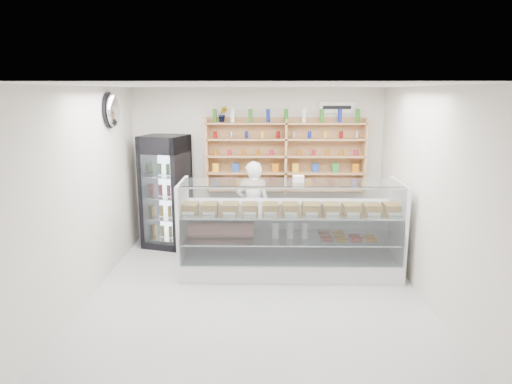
{
  "coord_description": "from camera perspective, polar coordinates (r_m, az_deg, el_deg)",
  "views": [
    {
      "loc": [
        0.08,
        -5.73,
        2.73
      ],
      "look_at": [
        -0.01,
        0.9,
        1.26
      ],
      "focal_mm": 32.0,
      "sensor_mm": 36.0,
      "label": 1
    }
  ],
  "objects": [
    {
      "name": "potted_plant",
      "position": [
        8.11,
        -4.19,
        9.68
      ],
      "size": [
        0.17,
        0.15,
        0.28
      ],
      "primitive_type": "imported",
      "rotation": [
        0.0,
        0.0,
        0.15
      ],
      "color": "#1E6626",
      "rests_on": "wall_shelving"
    },
    {
      "name": "room",
      "position": [
        5.88,
        -0.02,
        -0.58
      ],
      "size": [
        5.0,
        5.0,
        5.0
      ],
      "color": "silver",
      "rests_on": "ground"
    },
    {
      "name": "wall_shelving",
      "position": [
        8.16,
        3.72,
        4.47
      ],
      "size": [
        2.84,
        0.28,
        1.33
      ],
      "color": "tan",
      "rests_on": "back_wall"
    },
    {
      "name": "display_counter",
      "position": [
        7.04,
        4.2,
        -7.01
      ],
      "size": [
        3.29,
        0.98,
        1.43
      ],
      "color": "white",
      "rests_on": "floor"
    },
    {
      "name": "security_mirror",
      "position": [
        7.29,
        -17.47,
        9.72
      ],
      "size": [
        0.15,
        0.5,
        0.5
      ],
      "primitive_type": "ellipsoid",
      "color": "silver",
      "rests_on": "left_wall"
    },
    {
      "name": "drinks_cooler",
      "position": [
        8.23,
        -11.16,
        0.1
      ],
      "size": [
        0.88,
        0.87,
        1.99
      ],
      "rotation": [
        0.0,
        0.0,
        -0.29
      ],
      "color": "black",
      "rests_on": "floor"
    },
    {
      "name": "shop_worker",
      "position": [
        7.82,
        -0.36,
        -1.84
      ],
      "size": [
        0.59,
        0.4,
        1.59
      ],
      "primitive_type": "imported",
      "rotation": [
        0.0,
        0.0,
        3.17
      ],
      "color": "white",
      "rests_on": "floor"
    },
    {
      "name": "wall_sign",
      "position": [
        8.31,
        10.06,
        10.37
      ],
      "size": [
        0.62,
        0.03,
        0.2
      ],
      "primitive_type": "cube",
      "color": "white",
      "rests_on": "back_wall"
    }
  ]
}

